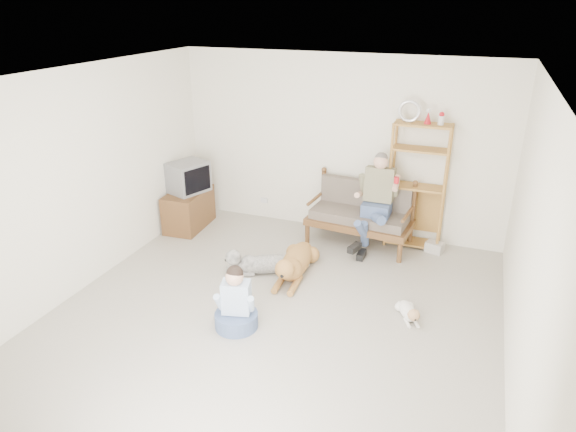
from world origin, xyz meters
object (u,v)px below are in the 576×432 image
at_px(tv_stand, 188,209).
at_px(golden_retriever, 294,263).
at_px(etagere, 417,185).
at_px(loveseat, 361,212).

bearing_deg(tv_stand, golden_retriever, -25.93).
bearing_deg(etagere, tv_stand, -170.15).
xyz_separation_m(etagere, tv_stand, (-3.44, -0.60, -0.64)).
relative_size(loveseat, etagere, 0.73).
distance_m(loveseat, tv_stand, 2.73).
xyz_separation_m(tv_stand, golden_retriever, (2.12, -0.88, -0.12)).
bearing_deg(loveseat, tv_stand, -166.26).
bearing_deg(tv_stand, loveseat, 5.06).
relative_size(etagere, golden_retriever, 1.49).
bearing_deg(loveseat, etagere, 19.57).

